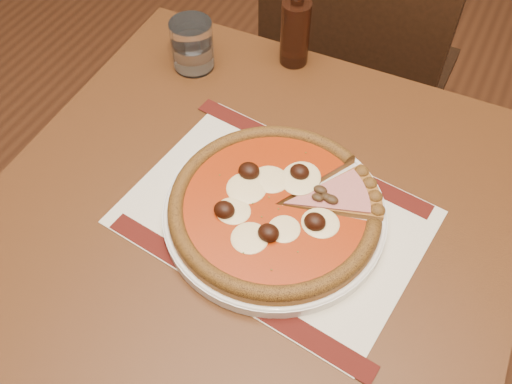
# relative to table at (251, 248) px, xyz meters

# --- Properties ---
(table) EXTENTS (0.82, 0.82, 0.75)m
(table) POSITION_rel_table_xyz_m (0.00, 0.00, 0.00)
(table) COLOR #572E14
(table) RESTS_ON ground
(chair_far) EXTENTS (0.42, 0.42, 0.89)m
(chair_far) POSITION_rel_table_xyz_m (-0.04, 0.66, -0.14)
(chair_far) COLOR black
(chair_far) RESTS_ON ground
(placemat) EXTENTS (0.47, 0.36, 0.00)m
(placemat) POSITION_rel_table_xyz_m (0.04, 0.01, 0.10)
(placemat) COLOR silver
(placemat) RESTS_ON table
(plate) EXTENTS (0.34, 0.34, 0.02)m
(plate) POSITION_rel_table_xyz_m (0.04, 0.01, 0.11)
(plate) COLOR white
(plate) RESTS_ON placemat
(pizza) EXTENTS (0.32, 0.32, 0.04)m
(pizza) POSITION_rel_table_xyz_m (0.04, 0.01, 0.13)
(pizza) COLOR #8F5A22
(pizza) RESTS_ON plate
(ham_slice) EXTENTS (0.14, 0.13, 0.02)m
(ham_slice) POSITION_rel_table_xyz_m (0.12, 0.08, 0.13)
(ham_slice) COLOR #8F5A22
(ham_slice) RESTS_ON plate
(water_glass) EXTENTS (0.10, 0.10, 0.09)m
(water_glass) POSITION_rel_table_xyz_m (-0.25, 0.26, 0.15)
(water_glass) COLOR white
(water_glass) RESTS_ON table
(bottle) EXTENTS (0.05, 0.05, 0.18)m
(bottle) POSITION_rel_table_xyz_m (-0.09, 0.36, 0.17)
(bottle) COLOR #36180D
(bottle) RESTS_ON table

